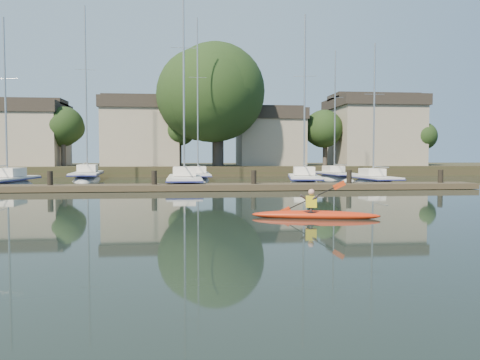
{
  "coord_description": "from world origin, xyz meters",
  "views": [
    {
      "loc": [
        -0.78,
        -14.22,
        2.1
      ],
      "look_at": [
        1.0,
        2.89,
        1.2
      ],
      "focal_mm": 35.0,
      "sensor_mm": 36.0,
      "label": 1
    }
  ],
  "objects": [
    {
      "name": "dock",
      "position": [
        0.0,
        14.0,
        0.2
      ],
      "size": [
        34.0,
        2.0,
        1.8
      ],
      "color": "#463B28",
      "rests_on": "ground"
    },
    {
      "name": "ground",
      "position": [
        0.0,
        0.0,
        0.0
      ],
      "size": [
        160.0,
        160.0,
        0.0
      ],
      "primitive_type": "plane",
      "color": "black",
      "rests_on": "ground"
    },
    {
      "name": "shore",
      "position": [
        1.61,
        40.29,
        3.23
      ],
      "size": [
        90.0,
        25.25,
        12.75
      ],
      "color": "#272E17",
      "rests_on": "ground"
    },
    {
      "name": "sailboat_7",
      "position": [
        11.97,
        26.3,
        -0.19
      ],
      "size": [
        2.51,
        7.95,
        12.65
      ],
      "rotation": [
        0.0,
        0.0,
        0.06
      ],
      "color": "silver",
      "rests_on": "ground"
    },
    {
      "name": "sailboat_5",
      "position": [
        -9.75,
        27.23,
        -0.2
      ],
      "size": [
        3.38,
        10.05,
        16.31
      ],
      "rotation": [
        0.0,
        0.0,
        0.11
      ],
      "color": "silver",
      "rests_on": "ground"
    },
    {
      "name": "sailboat_2",
      "position": [
        -1.27,
        18.14,
        -0.2
      ],
      "size": [
        2.47,
        9.89,
        16.3
      ],
      "rotation": [
        0.0,
        0.0,
        0.02
      ],
      "color": "silver",
      "rests_on": "ground"
    },
    {
      "name": "kayak",
      "position": [
        3.33,
        1.04,
        0.17
      ],
      "size": [
        4.31,
        1.5,
        1.37
      ],
      "rotation": [
        0.0,
        0.0,
        -0.22
      ],
      "color": "#B3220D",
      "rests_on": "ground"
    },
    {
      "name": "sailboat_6",
      "position": [
        -0.21,
        26.4,
        -0.18
      ],
      "size": [
        2.15,
        9.56,
        15.15
      ],
      "rotation": [
        0.0,
        0.0,
        0.02
      ],
      "color": "silver",
      "rests_on": "ground"
    },
    {
      "name": "sailboat_4",
      "position": [
        12.5,
        18.65,
        -0.19
      ],
      "size": [
        2.26,
        6.82,
        11.48
      ],
      "rotation": [
        0.0,
        0.0,
        0.03
      ],
      "color": "silver",
      "rests_on": "ground"
    },
    {
      "name": "sailboat_3",
      "position": [
        7.41,
        19.19,
        -0.2
      ],
      "size": [
        3.73,
        8.75,
        13.68
      ],
      "rotation": [
        0.0,
        0.0,
        -0.18
      ],
      "color": "silver",
      "rests_on": "ground"
    },
    {
      "name": "sailboat_0",
      "position": [
        -13.1,
        18.33,
        -0.21
      ],
      "size": [
        2.73,
        8.07,
        12.6
      ],
      "rotation": [
        0.0,
        0.0,
        -0.06
      ],
      "color": "silver",
      "rests_on": "ground"
    }
  ]
}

